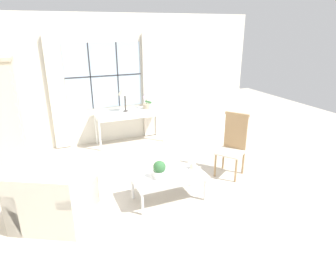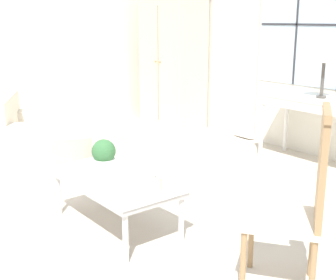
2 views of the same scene
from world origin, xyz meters
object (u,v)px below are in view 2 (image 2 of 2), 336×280
at_px(table_lamp, 325,52).
at_px(armchair_upholstered, 44,145).
at_px(armoire, 173,58).
at_px(side_chair_wooden, 303,195).
at_px(potted_plant_small, 104,156).
at_px(coffee_table, 115,182).
at_px(pillar_candle, 156,185).
at_px(console_table, 331,106).

relative_size(table_lamp, armchair_upholstered, 0.47).
height_order(armoire, side_chair_wooden, armoire).
relative_size(armchair_upholstered, potted_plant_small, 4.80).
height_order(coffee_table, pillar_candle, pillar_candle).
relative_size(armoire, potted_plant_small, 7.64).
distance_m(coffee_table, potted_plant_small, 0.23).
bearing_deg(pillar_candle, side_chair_wooden, 18.46).
xyz_separation_m(side_chair_wooden, potted_plant_small, (-1.56, -0.39, -0.06)).
relative_size(console_table, coffee_table, 1.39).
relative_size(console_table, side_chair_wooden, 1.38).
height_order(table_lamp, armchair_upholstered, table_lamp).
bearing_deg(coffee_table, armoire, 134.42).
xyz_separation_m(console_table, side_chair_wooden, (1.27, -2.20, -0.08)).
height_order(console_table, side_chair_wooden, side_chair_wooden).
bearing_deg(armchair_upholstered, armoire, 110.01).
bearing_deg(armoire, potted_plant_small, -47.35).
relative_size(armchair_upholstered, coffee_table, 1.14).
bearing_deg(armoire, pillar_candle, -40.35).
height_order(coffee_table, potted_plant_small, potted_plant_small).
distance_m(armchair_upholstered, coffee_table, 1.65).
relative_size(console_table, table_lamp, 2.57).
bearing_deg(pillar_candle, armchair_upholstered, 177.92).
bearing_deg(potted_plant_small, side_chair_wooden, 14.01).
height_order(side_chair_wooden, potted_plant_small, side_chair_wooden).
xyz_separation_m(armchair_upholstered, side_chair_wooden, (3.06, 0.25, 0.32)).
distance_m(console_table, coffee_table, 2.61).
relative_size(coffee_table, potted_plant_small, 4.23).
xyz_separation_m(armoire, console_table, (2.68, -0.01, -0.33)).
height_order(table_lamp, side_chair_wooden, table_lamp).
distance_m(side_chair_wooden, potted_plant_small, 1.61).
relative_size(console_table, potted_plant_small, 5.87).
bearing_deg(potted_plant_small, armchair_upholstered, 174.64).
bearing_deg(armoire, side_chair_wooden, -29.15).
bearing_deg(console_table, coffee_table, -93.13).
distance_m(coffee_table, pillar_candle, 0.45).
height_order(side_chair_wooden, coffee_table, side_chair_wooden).
distance_m(armoire, side_chair_wooden, 4.54).
height_order(armchair_upholstered, side_chair_wooden, side_chair_wooden).
distance_m(armchair_upholstered, side_chair_wooden, 3.08).
xyz_separation_m(side_chair_wooden, coffee_table, (-1.41, -0.39, -0.23)).
xyz_separation_m(armoire, side_chair_wooden, (3.95, -2.20, -0.41)).
height_order(table_lamp, potted_plant_small, table_lamp).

